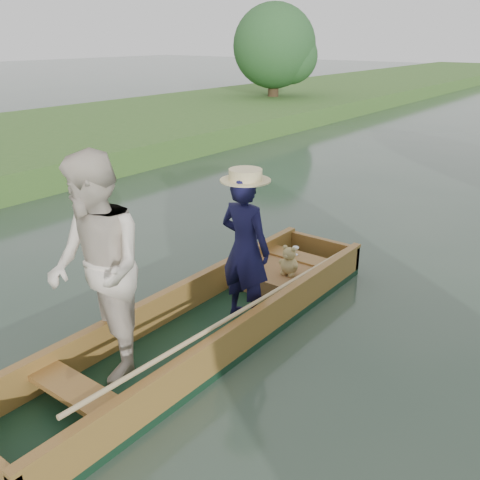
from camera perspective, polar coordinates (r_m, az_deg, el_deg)
The scene contains 3 objects.
ground at distance 5.77m, azimuth -3.68°, elevation -10.56°, with size 120.00×120.00×0.00m, color #283D30.
trees_far at distance 13.89m, azimuth 22.89°, elevation 17.08°, with size 21.87×15.24×4.26m.
punt at distance 5.24m, azimuth -8.03°, elevation -4.52°, with size 1.49×5.00×2.15m.
Camera 1 is at (3.27, -3.68, 3.03)m, focal length 40.00 mm.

